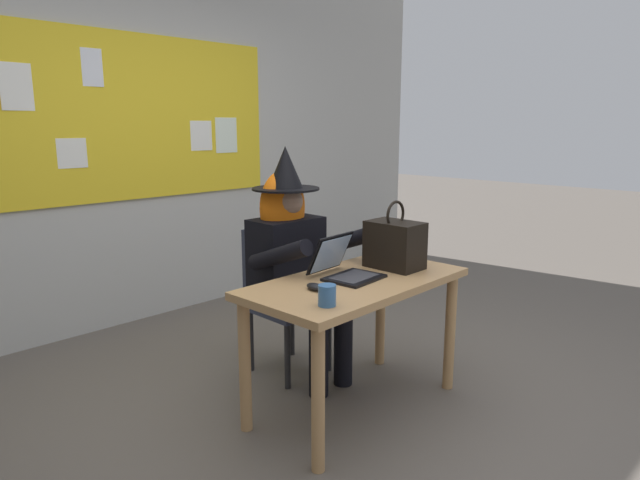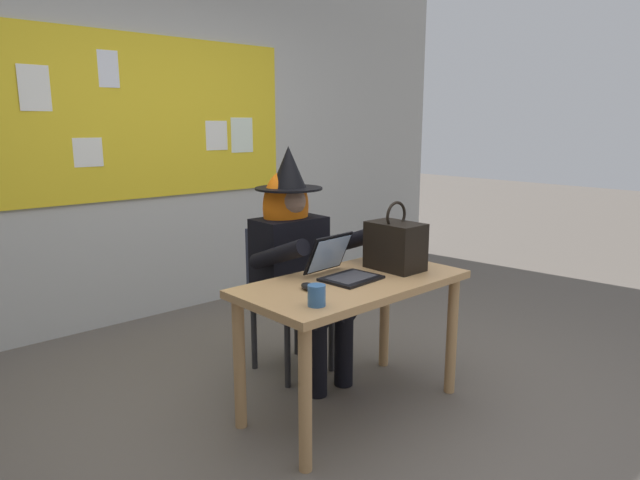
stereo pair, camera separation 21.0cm
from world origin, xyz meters
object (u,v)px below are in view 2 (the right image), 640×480
Objects in this scene: laptop at (342,268)px; coffee_mug at (317,295)px; desk_main at (353,300)px; person_costumed at (296,250)px; computer_mouse at (309,287)px; chair_at_desk at (284,290)px; handbag at (395,245)px.

laptop reaches higher than coffee_mug.
person_costumed reaches higher than desk_main.
laptop is at bearing 15.63° from computer_mouse.
chair_at_desk is 0.30m from person_costumed.
laptop is (-0.08, -0.60, 0.27)m from chair_at_desk.
computer_mouse is (-0.28, -0.05, -0.03)m from laptop.
person_costumed is 0.48m from laptop.
computer_mouse is 0.63m from handbag.
handbag reaches higher than computer_mouse.
person_costumed is 14.52× the size of coffee_mug.
coffee_mug is at bearing -117.83° from computer_mouse.
chair_at_desk reaches higher than desk_main.
chair_at_desk reaches higher than computer_mouse.
desk_main is 0.31m from computer_mouse.
computer_mouse is at bearing 178.60° from handbag.
laptop is 0.36m from handbag.
laptop is at bearing 32.13° from coffee_mug.
handbag reaches higher than desk_main.
laptop is 3.63× the size of coffee_mug.
handbag is at bearing 0.39° from desk_main.
coffee_mug reaches higher than computer_mouse.
coffee_mug is (-0.74, -0.19, -0.09)m from handbag.
computer_mouse is at bearing -27.68° from chair_at_desk.
person_costumed is 0.64m from computer_mouse.
coffee_mug is at bearing -165.88° from handbag.
computer_mouse is 0.24m from coffee_mug.
handbag is at bearing 26.96° from person_costumed.
person_costumed is 3.65× the size of handbag.
computer_mouse is 1.09× the size of coffee_mug.
person_costumed reaches higher than coffee_mug.
handbag reaches higher than laptop.
coffee_mug is (-0.49, -0.85, 0.27)m from chair_at_desk.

